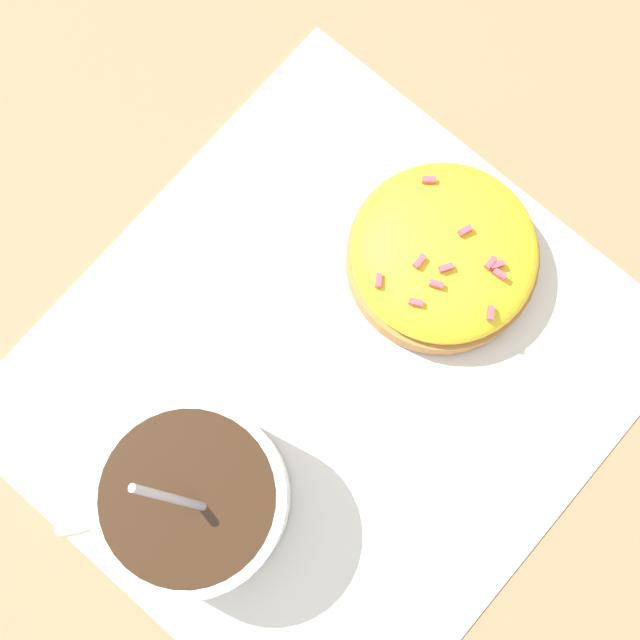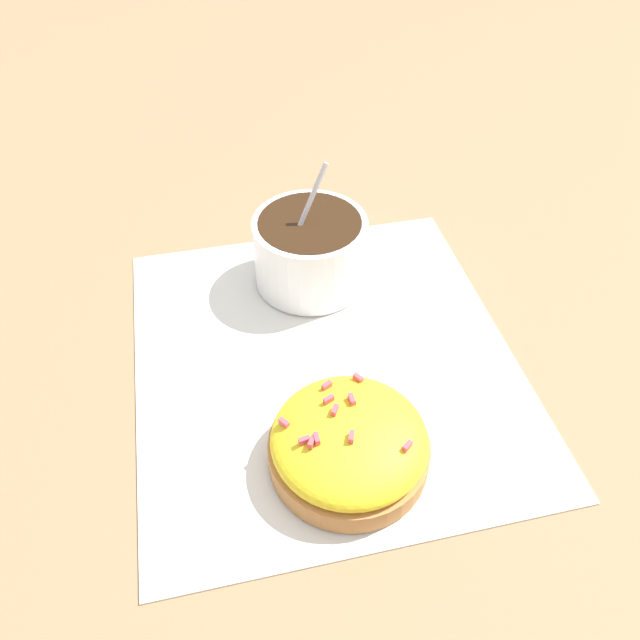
{
  "view_description": "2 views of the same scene",
  "coord_description": "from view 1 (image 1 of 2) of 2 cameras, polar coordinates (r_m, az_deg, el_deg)",
  "views": [
    {
      "loc": [
        0.05,
        0.04,
        0.48
      ],
      "look_at": [
        -0.02,
        -0.02,
        0.03
      ],
      "focal_mm": 50.0,
      "sensor_mm": 36.0,
      "label": 1
    },
    {
      "loc": [
        -0.3,
        0.07,
        0.35
      ],
      "look_at": [
        0.01,
        0.0,
        0.03
      ],
      "focal_mm": 35.0,
      "sensor_mm": 36.0,
      "label": 2
    }
  ],
  "objects": [
    {
      "name": "ground_plane",
      "position": [
        0.48,
        0.45,
        -3.77
      ],
      "size": [
        3.0,
        3.0,
        0.0
      ],
      "primitive_type": "plane",
      "color": "#93704C"
    },
    {
      "name": "paper_napkin",
      "position": [
        0.48,
        0.45,
        -3.74
      ],
      "size": [
        0.31,
        0.28,
        0.0
      ],
      "color": "white",
      "rests_on": "ground_plane"
    },
    {
      "name": "coffee_cup",
      "position": [
        0.45,
        -8.18,
        -11.2
      ],
      "size": [
        0.1,
        0.09,
        0.11
      ],
      "color": "white",
      "rests_on": "paper_napkin"
    },
    {
      "name": "frosted_pastry",
      "position": [
        0.48,
        7.9,
        4.17
      ],
      "size": [
        0.1,
        0.1,
        0.04
      ],
      "color": "#B2753D",
      "rests_on": "paper_napkin"
    }
  ]
}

